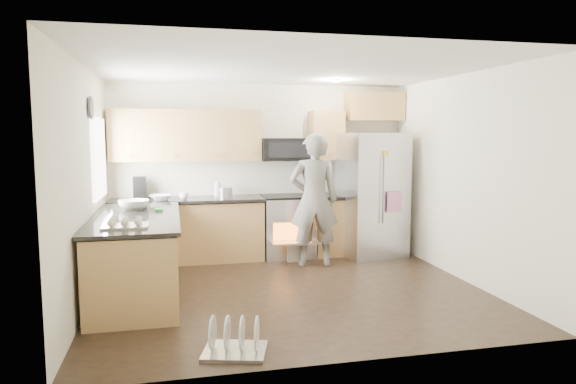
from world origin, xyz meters
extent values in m
plane|color=black|center=(0.00, 0.00, 0.00)|extent=(4.50, 4.50, 0.00)
cube|color=white|center=(0.00, 2.00, 1.30)|extent=(4.50, 0.04, 2.60)
cube|color=white|center=(0.00, -2.00, 1.30)|extent=(4.50, 0.04, 2.60)
cube|color=white|center=(-2.25, 0.00, 1.30)|extent=(0.04, 4.00, 2.60)
cube|color=white|center=(2.25, 0.00, 1.30)|extent=(0.04, 4.00, 2.60)
cube|color=white|center=(0.00, 0.00, 2.60)|extent=(4.50, 4.00, 0.04)
cube|color=white|center=(-2.23, 1.00, 1.55)|extent=(0.04, 1.00, 1.00)
cylinder|color=beige|center=(0.90, 1.10, 2.58)|extent=(0.14, 0.14, 0.02)
cylinder|color=#474754|center=(-2.22, 0.45, 2.15)|extent=(0.03, 0.26, 0.26)
cube|color=#A17840|center=(-1.12, 1.70, 0.43)|extent=(2.15, 0.60, 0.87)
cube|color=black|center=(-1.12, 1.69, 0.91)|extent=(2.19, 0.64, 0.04)
cube|color=#A17840|center=(1.00, 1.70, 0.43)|extent=(0.50, 0.60, 0.87)
cube|color=black|center=(1.00, 1.69, 0.91)|extent=(0.54, 0.64, 0.04)
cube|color=#A17840|center=(-1.12, 1.83, 1.83)|extent=(2.16, 0.33, 0.74)
cube|color=#A17840|center=(1.00, 1.83, 1.83)|extent=(0.50, 0.33, 0.74)
cube|color=#A17840|center=(1.78, 1.83, 2.28)|extent=(0.90, 0.33, 0.44)
imported|color=white|center=(-1.50, 1.62, 0.96)|extent=(0.31, 0.31, 0.07)
imported|color=white|center=(-0.69, 1.73, 1.07)|extent=(0.11, 0.11, 0.29)
imported|color=white|center=(-1.18, 1.60, 0.98)|extent=(0.13, 0.13, 0.10)
cylinder|color=#B7B7BC|center=(-0.58, 1.72, 1.00)|extent=(0.22, 0.22, 0.15)
cube|color=black|center=(-1.79, 1.75, 1.09)|extent=(0.17, 0.21, 0.33)
cylinder|color=#B7B7BC|center=(1.16, 1.71, 0.96)|extent=(0.10, 0.10, 0.08)
cube|color=#A17840|center=(-1.75, 0.25, 0.43)|extent=(0.90, 2.30, 0.87)
cube|color=black|center=(-1.75, 0.25, 0.91)|extent=(0.96, 2.36, 0.04)
imported|color=silver|center=(-1.81, 0.75, 0.98)|extent=(0.37, 0.37, 0.11)
cube|color=green|center=(-1.51, 0.54, 0.94)|extent=(0.09, 0.06, 0.03)
cube|color=#B7B7BC|center=(-1.81, -0.50, 0.97)|extent=(0.45, 0.34, 0.09)
cube|color=#B7B7BC|center=(0.35, 1.68, 0.45)|extent=(0.76, 0.62, 0.90)
cube|color=black|center=(0.35, 1.68, 0.92)|extent=(0.76, 0.60, 0.03)
cube|color=orange|center=(0.35, 1.36, 0.40)|extent=(0.56, 0.02, 0.34)
cube|color=#B7B7BC|center=(0.35, 1.20, 0.32)|extent=(0.70, 0.34, 0.03)
cube|color=silver|center=(0.35, 1.15, 0.18)|extent=(0.24, 0.03, 0.28)
cube|color=black|center=(0.35, 1.80, 1.62)|extent=(0.76, 0.40, 0.34)
cube|color=#B7B7BC|center=(1.61, 1.45, 0.93)|extent=(1.02, 0.86, 1.87)
cylinder|color=#B7B7BC|center=(1.58, 1.08, 1.07)|extent=(0.02, 0.02, 1.01)
cylinder|color=#B7B7BC|center=(1.64, 1.08, 1.07)|extent=(0.02, 0.02, 1.01)
cube|color=#EA87CB|center=(1.82, 1.09, 0.86)|extent=(0.24, 0.05, 0.30)
cube|color=#8BB3DF|center=(1.43, 1.09, 1.37)|extent=(0.18, 0.04, 0.22)
imported|color=gray|center=(0.59, 1.07, 0.93)|extent=(0.74, 0.54, 1.87)
cube|color=#B7B7BC|center=(-0.85, -1.62, 0.02)|extent=(0.62, 0.54, 0.03)
cylinder|color=white|center=(-1.03, -1.57, 0.18)|extent=(0.09, 0.29, 0.29)
cylinder|color=white|center=(-0.91, -1.60, 0.18)|extent=(0.09, 0.29, 0.29)
cylinder|color=white|center=(-0.79, -1.64, 0.18)|extent=(0.09, 0.29, 0.29)
cylinder|color=white|center=(-0.67, -1.67, 0.18)|extent=(0.09, 0.29, 0.29)
camera|label=1|loc=(-1.33, -5.79, 1.85)|focal=32.00mm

